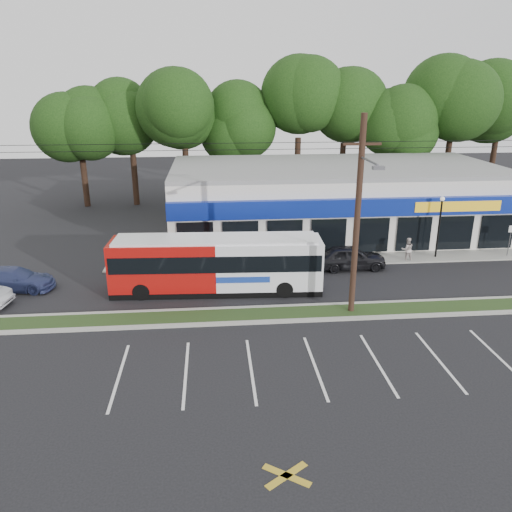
{
  "coord_description": "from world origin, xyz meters",
  "views": [
    {
      "loc": [
        -4.01,
        -21.97,
        11.29
      ],
      "look_at": [
        -1.59,
        5.0,
        1.85
      ],
      "focal_mm": 35.0,
      "sensor_mm": 36.0,
      "label": 1
    }
  ],
  "objects_px": {
    "utility_pole": "(355,211)",
    "metrobus": "(217,263)",
    "pedestrian_a": "(313,266)",
    "pedestrian_b": "(407,250)",
    "sign_post": "(511,235)",
    "car_dark": "(350,257)",
    "car_blue": "(14,279)",
    "lamp_post": "(440,220)"
  },
  "relations": [
    {
      "from": "utility_pole",
      "to": "metrobus",
      "type": "height_order",
      "value": "utility_pole"
    },
    {
      "from": "pedestrian_a",
      "to": "pedestrian_b",
      "type": "bearing_deg",
      "value": -166.59
    },
    {
      "from": "sign_post",
      "to": "car_dark",
      "type": "height_order",
      "value": "sign_post"
    },
    {
      "from": "sign_post",
      "to": "pedestrian_b",
      "type": "height_order",
      "value": "sign_post"
    },
    {
      "from": "utility_pole",
      "to": "pedestrian_b",
      "type": "distance_m",
      "value": 10.6
    },
    {
      "from": "car_dark",
      "to": "car_blue",
      "type": "bearing_deg",
      "value": 94.53
    },
    {
      "from": "car_blue",
      "to": "pedestrian_a",
      "type": "distance_m",
      "value": 17.45
    },
    {
      "from": "lamp_post",
      "to": "pedestrian_a",
      "type": "bearing_deg",
      "value": -162.72
    },
    {
      "from": "utility_pole",
      "to": "car_dark",
      "type": "bearing_deg",
      "value": 74.14
    },
    {
      "from": "car_blue",
      "to": "metrobus",
      "type": "bearing_deg",
      "value": -89.75
    },
    {
      "from": "car_dark",
      "to": "car_blue",
      "type": "xyz_separation_m",
      "value": [
        -20.11,
        -1.7,
        -0.1
      ]
    },
    {
      "from": "sign_post",
      "to": "car_dark",
      "type": "relative_size",
      "value": 0.5
    },
    {
      "from": "utility_pole",
      "to": "pedestrian_a",
      "type": "xyz_separation_m",
      "value": [
        -0.83,
        5.07,
        -4.65
      ]
    },
    {
      "from": "pedestrian_a",
      "to": "pedestrian_b",
      "type": "distance_m",
      "value": 7.21
    },
    {
      "from": "lamp_post",
      "to": "sign_post",
      "type": "bearing_deg",
      "value": -2.58
    },
    {
      "from": "utility_pole",
      "to": "car_blue",
      "type": "height_order",
      "value": "utility_pole"
    },
    {
      "from": "utility_pole",
      "to": "pedestrian_b",
      "type": "relative_size",
      "value": 30.78
    },
    {
      "from": "sign_post",
      "to": "metrobus",
      "type": "distance_m",
      "value": 20.28
    },
    {
      "from": "car_dark",
      "to": "pedestrian_a",
      "type": "xyz_separation_m",
      "value": [
        -2.66,
        -1.37,
        0.01
      ]
    },
    {
      "from": "metrobus",
      "to": "car_dark",
      "type": "xyz_separation_m",
      "value": [
        8.53,
        2.87,
        -0.92
      ]
    },
    {
      "from": "metrobus",
      "to": "pedestrian_a",
      "type": "height_order",
      "value": "metrobus"
    },
    {
      "from": "sign_post",
      "to": "car_blue",
      "type": "distance_m",
      "value": 31.59
    },
    {
      "from": "car_blue",
      "to": "car_dark",
      "type": "bearing_deg",
      "value": -79.16
    },
    {
      "from": "lamp_post",
      "to": "pedestrian_b",
      "type": "height_order",
      "value": "lamp_post"
    },
    {
      "from": "metrobus",
      "to": "car_blue",
      "type": "bearing_deg",
      "value": 176.96
    },
    {
      "from": "sign_post",
      "to": "pedestrian_b",
      "type": "xyz_separation_m",
      "value": [
        -7.2,
        -0.19,
        -0.74
      ]
    },
    {
      "from": "sign_post",
      "to": "pedestrian_a",
      "type": "xyz_separation_m",
      "value": [
        -14.0,
        -2.57,
        -0.79
      ]
    },
    {
      "from": "utility_pole",
      "to": "metrobus",
      "type": "distance_m",
      "value": 8.46
    },
    {
      "from": "car_dark",
      "to": "pedestrian_b",
      "type": "xyz_separation_m",
      "value": [
        4.14,
        1.01,
        0.05
      ]
    },
    {
      "from": "metrobus",
      "to": "utility_pole",
      "type": "bearing_deg",
      "value": -25.38
    },
    {
      "from": "car_blue",
      "to": "utility_pole",
      "type": "bearing_deg",
      "value": -98.54
    },
    {
      "from": "sign_post",
      "to": "metrobus",
      "type": "bearing_deg",
      "value": -168.41
    },
    {
      "from": "pedestrian_a",
      "to": "pedestrian_b",
      "type": "height_order",
      "value": "pedestrian_b"
    },
    {
      "from": "lamp_post",
      "to": "car_blue",
      "type": "height_order",
      "value": "lamp_post"
    },
    {
      "from": "car_blue",
      "to": "pedestrian_b",
      "type": "xyz_separation_m",
      "value": [
        24.25,
        2.72,
        0.16
      ]
    },
    {
      "from": "car_dark",
      "to": "pedestrian_b",
      "type": "distance_m",
      "value": 4.26
    },
    {
      "from": "sign_post",
      "to": "car_dark",
      "type": "xyz_separation_m",
      "value": [
        -11.34,
        -1.21,
        -0.79
      ]
    },
    {
      "from": "lamp_post",
      "to": "metrobus",
      "type": "xyz_separation_m",
      "value": [
        -14.86,
        -4.3,
        -0.99
      ]
    },
    {
      "from": "car_dark",
      "to": "sign_post",
      "type": "bearing_deg",
      "value": -84.24
    },
    {
      "from": "lamp_post",
      "to": "car_dark",
      "type": "height_order",
      "value": "lamp_post"
    },
    {
      "from": "metrobus",
      "to": "pedestrian_b",
      "type": "relative_size",
      "value": 7.33
    },
    {
      "from": "car_blue",
      "to": "pedestrian_b",
      "type": "relative_size",
      "value": 2.78
    }
  ]
}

